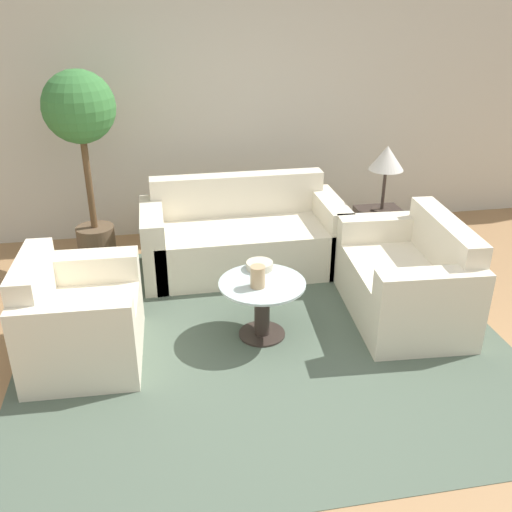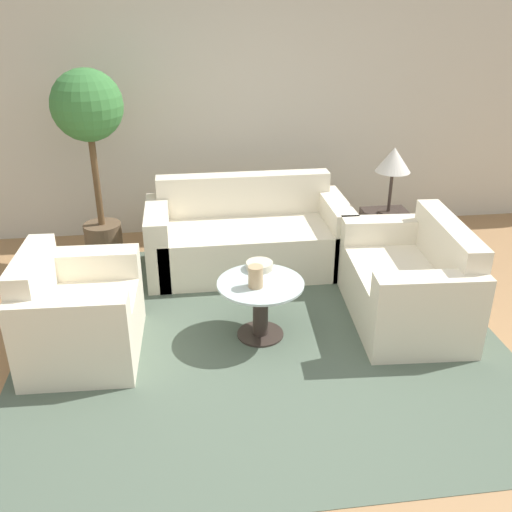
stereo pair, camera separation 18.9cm
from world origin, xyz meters
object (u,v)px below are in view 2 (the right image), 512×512
object	(u,v)px
sofa_main	(247,238)
armchair	(75,318)
bowl	(259,265)
coffee_table	(260,302)
vase	(256,277)
loveseat	(412,285)
potted_plant	(90,130)
table_lamp	(393,162)

from	to	relation	value
sofa_main	armchair	xyz separation A→B (m)	(-1.38, -1.26, 0.01)
bowl	armchair	bearing A→B (deg)	-168.90
coffee_table	vase	world-z (taller)	vase
coffee_table	bowl	size ratio (longest dim) A/B	3.13
armchair	coffee_table	distance (m)	1.33
loveseat	vase	xyz separation A→B (m)	(-1.26, -0.16, 0.25)
armchair	potted_plant	distance (m)	1.83
sofa_main	potted_plant	xyz separation A→B (m)	(-1.34, 0.29, 0.98)
sofa_main	bowl	xyz separation A→B (m)	(-0.02, -0.99, 0.20)
armchair	sofa_main	bearing A→B (deg)	-45.53
table_lamp	bowl	size ratio (longest dim) A/B	2.99
sofa_main	table_lamp	size ratio (longest dim) A/B	2.97
coffee_table	potted_plant	world-z (taller)	potted_plant
armchair	table_lamp	size ratio (longest dim) A/B	1.55
table_lamp	bowl	bearing A→B (deg)	-147.72
armchair	loveseat	xyz separation A→B (m)	(2.55, 0.15, -0.00)
table_lamp	bowl	distance (m)	1.63
potted_plant	vase	distance (m)	2.13
armchair	loveseat	size ratio (longest dim) A/B	0.73
armchair	bowl	size ratio (longest dim) A/B	4.65
potted_plant	coffee_table	bearing A→B (deg)	-49.13
loveseat	potted_plant	xyz separation A→B (m)	(-2.52, 1.39, 0.98)
sofa_main	loveseat	bearing A→B (deg)	-43.33
loveseat	bowl	size ratio (longest dim) A/B	6.36
sofa_main	vase	bearing A→B (deg)	-93.96
loveseat	coffee_table	world-z (taller)	loveseat
sofa_main	coffee_table	distance (m)	1.21
coffee_table	bowl	distance (m)	0.29
coffee_table	potted_plant	xyz separation A→B (m)	(-1.30, 1.50, 0.97)
table_lamp	potted_plant	size ratio (longest dim) A/B	0.34
table_lamp	loveseat	bearing A→B (deg)	-96.73
potted_plant	loveseat	bearing A→B (deg)	-29.01
vase	sofa_main	bearing A→B (deg)	86.04
sofa_main	potted_plant	world-z (taller)	potted_plant
armchair	table_lamp	world-z (taller)	table_lamp
coffee_table	bowl	xyz separation A→B (m)	(0.02, 0.22, 0.19)
vase	bowl	world-z (taller)	vase
loveseat	table_lamp	size ratio (longest dim) A/B	2.12
coffee_table	table_lamp	bearing A→B (deg)	38.27
bowl	vase	bearing A→B (deg)	-103.39
loveseat	bowl	bearing A→B (deg)	-91.85
sofa_main	armchair	distance (m)	1.86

